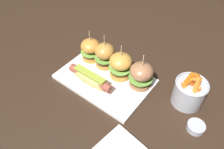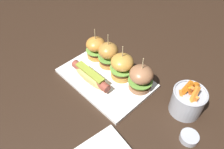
{
  "view_description": "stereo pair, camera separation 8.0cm",
  "coord_description": "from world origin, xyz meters",
  "px_view_note": "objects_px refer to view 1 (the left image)",
  "views": [
    {
      "loc": [
        0.37,
        -0.44,
        0.63
      ],
      "look_at": [
        0.04,
        0.0,
        0.05
      ],
      "focal_mm": 34.55,
      "sensor_mm": 36.0,
      "label": 1
    },
    {
      "loc": [
        0.43,
        -0.39,
        0.63
      ],
      "look_at": [
        0.04,
        0.0,
        0.05
      ],
      "focal_mm": 34.55,
      "sensor_mm": 36.0,
      "label": 2
    }
  ],
  "objects_px": {
    "hot_dog": "(90,78)",
    "fries_bucket": "(189,92)",
    "slider_center_left": "(105,55)",
    "slider_center_right": "(121,65)",
    "sauce_ramekin": "(196,127)",
    "platter_main": "(105,79)",
    "slider_far_left": "(91,49)",
    "slider_far_right": "(141,75)"
  },
  "relations": [
    {
      "from": "hot_dog",
      "to": "slider_center_right",
      "type": "relative_size",
      "value": 1.3
    },
    {
      "from": "slider_center_left",
      "to": "sauce_ramekin",
      "type": "xyz_separation_m",
      "value": [
        0.41,
        -0.05,
        -0.05
      ]
    },
    {
      "from": "hot_dog",
      "to": "slider_far_right",
      "type": "bearing_deg",
      "value": 36.59
    },
    {
      "from": "platter_main",
      "to": "slider_far_right",
      "type": "distance_m",
      "value": 0.15
    },
    {
      "from": "slider_center_left",
      "to": "slider_center_right",
      "type": "bearing_deg",
      "value": -6.49
    },
    {
      "from": "hot_dog",
      "to": "slider_center_left",
      "type": "height_order",
      "value": "slider_center_left"
    },
    {
      "from": "platter_main",
      "to": "slider_far_right",
      "type": "height_order",
      "value": "slider_far_right"
    },
    {
      "from": "hot_dog",
      "to": "fries_bucket",
      "type": "height_order",
      "value": "fries_bucket"
    },
    {
      "from": "platter_main",
      "to": "slider_center_left",
      "type": "distance_m",
      "value": 0.1
    },
    {
      "from": "slider_far_right",
      "to": "fries_bucket",
      "type": "height_order",
      "value": "slider_far_right"
    },
    {
      "from": "platter_main",
      "to": "fries_bucket",
      "type": "bearing_deg",
      "value": 18.01
    },
    {
      "from": "slider_center_right",
      "to": "hot_dog",
      "type": "bearing_deg",
      "value": -120.74
    },
    {
      "from": "sauce_ramekin",
      "to": "platter_main",
      "type": "bearing_deg",
      "value": -178.4
    },
    {
      "from": "platter_main",
      "to": "slider_center_left",
      "type": "bearing_deg",
      "value": 128.29
    },
    {
      "from": "platter_main",
      "to": "slider_center_left",
      "type": "height_order",
      "value": "slider_center_left"
    },
    {
      "from": "hot_dog",
      "to": "slider_far_right",
      "type": "relative_size",
      "value": 1.33
    },
    {
      "from": "platter_main",
      "to": "hot_dog",
      "type": "relative_size",
      "value": 1.85
    },
    {
      "from": "hot_dog",
      "to": "slider_far_right",
      "type": "distance_m",
      "value": 0.19
    },
    {
      "from": "slider_center_left",
      "to": "sauce_ramekin",
      "type": "height_order",
      "value": "slider_center_left"
    },
    {
      "from": "platter_main",
      "to": "hot_dog",
      "type": "xyz_separation_m",
      "value": [
        -0.02,
        -0.06,
        0.03
      ]
    },
    {
      "from": "hot_dog",
      "to": "sauce_ramekin",
      "type": "height_order",
      "value": "hot_dog"
    },
    {
      "from": "platter_main",
      "to": "slider_far_right",
      "type": "xyz_separation_m",
      "value": [
        0.13,
        0.06,
        0.06
      ]
    },
    {
      "from": "slider_far_right",
      "to": "sauce_ramekin",
      "type": "distance_m",
      "value": 0.25
    },
    {
      "from": "slider_far_left",
      "to": "fries_bucket",
      "type": "distance_m",
      "value": 0.42
    },
    {
      "from": "platter_main",
      "to": "hot_dog",
      "type": "distance_m",
      "value": 0.07
    },
    {
      "from": "slider_far_left",
      "to": "slider_far_right",
      "type": "bearing_deg",
      "value": -0.18
    },
    {
      "from": "slider_center_right",
      "to": "fries_bucket",
      "type": "xyz_separation_m",
      "value": [
        0.26,
        0.05,
        -0.01
      ]
    },
    {
      "from": "hot_dog",
      "to": "slider_center_left",
      "type": "distance_m",
      "value": 0.12
    },
    {
      "from": "platter_main",
      "to": "slider_far_left",
      "type": "distance_m",
      "value": 0.14
    },
    {
      "from": "slider_far_left",
      "to": "slider_center_right",
      "type": "height_order",
      "value": "slider_center_right"
    },
    {
      "from": "slider_far_left",
      "to": "fries_bucket",
      "type": "relative_size",
      "value": 0.95
    },
    {
      "from": "slider_center_left",
      "to": "sauce_ramekin",
      "type": "bearing_deg",
      "value": -6.76
    },
    {
      "from": "platter_main",
      "to": "hot_dog",
      "type": "bearing_deg",
      "value": -113.92
    },
    {
      "from": "slider_center_left",
      "to": "slider_far_right",
      "type": "distance_m",
      "value": 0.17
    },
    {
      "from": "slider_far_left",
      "to": "fries_bucket",
      "type": "height_order",
      "value": "slider_far_left"
    },
    {
      "from": "hot_dog",
      "to": "fries_bucket",
      "type": "distance_m",
      "value": 0.35
    },
    {
      "from": "platter_main",
      "to": "fries_bucket",
      "type": "relative_size",
      "value": 2.44
    },
    {
      "from": "hot_dog",
      "to": "fries_bucket",
      "type": "bearing_deg",
      "value": 25.36
    },
    {
      "from": "platter_main",
      "to": "slider_center_right",
      "type": "height_order",
      "value": "slider_center_right"
    },
    {
      "from": "slider_center_left",
      "to": "fries_bucket",
      "type": "height_order",
      "value": "slider_center_left"
    },
    {
      "from": "platter_main",
      "to": "slider_far_left",
      "type": "height_order",
      "value": "slider_far_left"
    },
    {
      "from": "platter_main",
      "to": "slider_center_right",
      "type": "bearing_deg",
      "value": 52.61
    }
  ]
}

